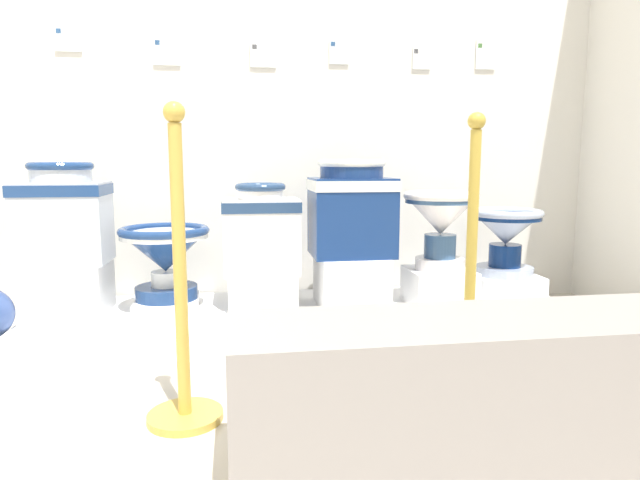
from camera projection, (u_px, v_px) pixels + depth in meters
The scene contains 23 objects.
wall_back at pixel (296, 42), 2.92m from camera, with size 3.57×0.06×2.87m, color white.
display_platform at pixel (308, 317), 2.68m from camera, with size 2.61×0.79×0.09m, color white.
plinth_block_pale_glazed at pixel (69, 289), 2.54m from camera, with size 0.35×0.33×0.25m, color white.
antique_toilet_pale_glazed at pixel (63, 212), 2.49m from camera, with size 0.39×0.30×0.46m.
plinth_block_rightmost at pixel (167, 304), 2.64m from camera, with size 0.29×0.30×0.06m, color white.
antique_toilet_rightmost at pixel (165, 251), 2.60m from camera, with size 0.42×0.42×0.35m.
plinth_block_central_ornate at pixel (262, 289), 2.70m from camera, with size 0.33×0.30×0.17m, color white.
antique_toilet_central_ornate at pixel (261, 228), 2.66m from camera, with size 0.37×0.27×0.44m.
plinth_block_leftmost at pixel (351, 281), 2.70m from camera, with size 0.32×0.37×0.26m, color white.
antique_toilet_leftmost at pixel (351, 206), 2.65m from camera, with size 0.40×0.33×0.47m.
plinth_block_tall_cobalt at pixel (439, 287), 2.73m from camera, with size 0.31×0.30×0.18m, color white.
antique_toilet_tall_cobalt at pixel (441, 217), 2.68m from camera, with size 0.37×0.37×0.39m.
plinth_block_broad_patterned at pixel (503, 285), 2.92m from camera, with size 0.35×0.28×0.11m, color white.
antique_toilet_broad_patterned at pixel (506, 232), 2.88m from camera, with size 0.37×0.37×0.35m.
info_placard_first at pixel (67, 39), 2.72m from camera, with size 0.13×0.01×0.12m.
info_placard_second at pixel (166, 51), 2.79m from camera, with size 0.14×0.01×0.14m.
info_placard_third at pixel (263, 55), 2.87m from camera, with size 0.14×0.01×0.13m.
info_placard_fourth at pixel (339, 52), 2.93m from camera, with size 0.11×0.01×0.13m.
info_placard_fifth at pixel (421, 58), 3.00m from camera, with size 0.10×0.01×0.12m.
info_placard_sixth at pixel (486, 55), 3.05m from camera, with size 0.12×0.01×0.16m.
stanchion_post_near_left at pixel (182, 324), 1.66m from camera, with size 0.23×0.23×0.97m.
stanchion_post_near_right at pixel (469, 302), 2.04m from camera, with size 0.26×0.26×0.97m.
museum_bench at pixel (472, 392), 1.43m from camera, with size 1.26×0.36×0.40m, color gray.
Camera 1 is at (1.34, -0.09, 0.80)m, focal length 30.68 mm.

